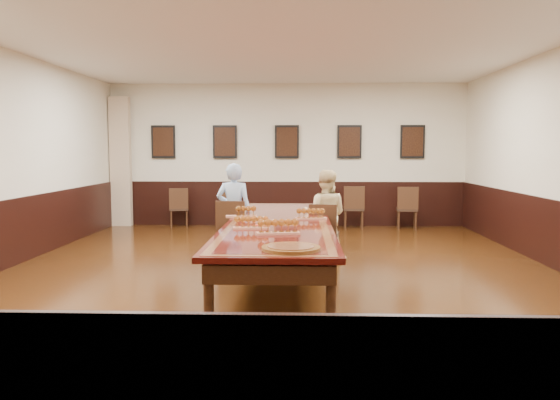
{
  "coord_description": "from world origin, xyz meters",
  "views": [
    {
      "loc": [
        0.27,
        -7.36,
        1.74
      ],
      "look_at": [
        0.0,
        0.5,
        1.0
      ],
      "focal_mm": 35.0,
      "sensor_mm": 36.0,
      "label": 1
    }
  ],
  "objects_px": {
    "spare_chair_a": "(179,207)",
    "spare_chair_d": "(407,208)",
    "chair_man": "(233,230)",
    "carved_platter": "(291,248)",
    "person_woman": "(325,215)",
    "chair_woman": "(324,232)",
    "spare_chair_c": "(354,207)",
    "spare_chair_b": "(231,207)",
    "conference_table": "(279,232)",
    "person_man": "(234,211)"
  },
  "relations": [
    {
      "from": "chair_man",
      "to": "spare_chair_b",
      "type": "xyz_separation_m",
      "value": [
        -0.46,
        3.51,
        -0.01
      ]
    },
    {
      "from": "spare_chair_b",
      "to": "spare_chair_a",
      "type": "bearing_deg",
      "value": -11.72
    },
    {
      "from": "chair_woman",
      "to": "carved_platter",
      "type": "height_order",
      "value": "chair_woman"
    },
    {
      "from": "chair_man",
      "to": "carved_platter",
      "type": "height_order",
      "value": "chair_man"
    },
    {
      "from": "chair_man",
      "to": "spare_chair_d",
      "type": "bearing_deg",
      "value": -130.17
    },
    {
      "from": "spare_chair_c",
      "to": "chair_woman",
      "type": "bearing_deg",
      "value": 79.98
    },
    {
      "from": "chair_woman",
      "to": "person_man",
      "type": "distance_m",
      "value": 1.45
    },
    {
      "from": "person_man",
      "to": "carved_platter",
      "type": "relative_size",
      "value": 2.58
    },
    {
      "from": "spare_chair_b",
      "to": "spare_chair_c",
      "type": "height_order",
      "value": "spare_chair_c"
    },
    {
      "from": "spare_chair_b",
      "to": "conference_table",
      "type": "height_order",
      "value": "spare_chair_b"
    },
    {
      "from": "spare_chair_d",
      "to": "carved_platter",
      "type": "distance_m",
      "value": 7.02
    },
    {
      "from": "chair_woman",
      "to": "carved_platter",
      "type": "xyz_separation_m",
      "value": [
        -0.47,
        -3.11,
        0.32
      ]
    },
    {
      "from": "conference_table",
      "to": "chair_woman",
      "type": "bearing_deg",
      "value": 56.18
    },
    {
      "from": "spare_chair_c",
      "to": "spare_chair_b",
      "type": "bearing_deg",
      "value": 2.37
    },
    {
      "from": "spare_chair_c",
      "to": "conference_table",
      "type": "relative_size",
      "value": 0.19
    },
    {
      "from": "chair_woman",
      "to": "spare_chair_a",
      "type": "relative_size",
      "value": 1.03
    },
    {
      "from": "spare_chair_a",
      "to": "spare_chair_b",
      "type": "xyz_separation_m",
      "value": [
        1.19,
        -0.1,
        0.02
      ]
    },
    {
      "from": "person_man",
      "to": "carved_platter",
      "type": "height_order",
      "value": "person_man"
    },
    {
      "from": "person_woman",
      "to": "carved_platter",
      "type": "xyz_separation_m",
      "value": [
        -0.49,
        -3.2,
        0.06
      ]
    },
    {
      "from": "spare_chair_c",
      "to": "person_woman",
      "type": "distance_m",
      "value": 3.5
    },
    {
      "from": "spare_chair_a",
      "to": "person_man",
      "type": "xyz_separation_m",
      "value": [
        1.66,
        -3.51,
        0.32
      ]
    },
    {
      "from": "spare_chair_d",
      "to": "carved_platter",
      "type": "relative_size",
      "value": 1.58
    },
    {
      "from": "person_man",
      "to": "conference_table",
      "type": "bearing_deg",
      "value": 127.86
    },
    {
      "from": "spare_chair_d",
      "to": "person_woman",
      "type": "height_order",
      "value": "person_woman"
    },
    {
      "from": "chair_man",
      "to": "spare_chair_d",
      "type": "height_order",
      "value": "chair_man"
    },
    {
      "from": "spare_chair_a",
      "to": "person_man",
      "type": "relative_size",
      "value": 0.58
    },
    {
      "from": "person_woman",
      "to": "conference_table",
      "type": "relative_size",
      "value": 0.28
    },
    {
      "from": "spare_chair_b",
      "to": "chair_man",
      "type": "bearing_deg",
      "value": 90.74
    },
    {
      "from": "chair_woman",
      "to": "person_woman",
      "type": "distance_m",
      "value": 0.27
    },
    {
      "from": "spare_chair_a",
      "to": "spare_chair_b",
      "type": "distance_m",
      "value": 1.2
    },
    {
      "from": "spare_chair_d",
      "to": "conference_table",
      "type": "xyz_separation_m",
      "value": [
        -2.62,
        -4.48,
        0.14
      ]
    },
    {
      "from": "spare_chair_b",
      "to": "spare_chair_c",
      "type": "relative_size",
      "value": 0.98
    },
    {
      "from": "chair_man",
      "to": "spare_chair_c",
      "type": "xyz_separation_m",
      "value": [
        2.22,
        3.48,
        -0.01
      ]
    },
    {
      "from": "spare_chair_c",
      "to": "carved_platter",
      "type": "xyz_separation_m",
      "value": [
        -1.27,
        -6.61,
        0.3
      ]
    },
    {
      "from": "conference_table",
      "to": "chair_man",
      "type": "bearing_deg",
      "value": 126.61
    },
    {
      "from": "chair_man",
      "to": "spare_chair_a",
      "type": "height_order",
      "value": "chair_man"
    },
    {
      "from": "person_woman",
      "to": "carved_platter",
      "type": "relative_size",
      "value": 2.4
    },
    {
      "from": "chair_man",
      "to": "spare_chair_a",
      "type": "distance_m",
      "value": 3.97
    },
    {
      "from": "spare_chair_b",
      "to": "person_woman",
      "type": "bearing_deg",
      "value": 112.22
    },
    {
      "from": "chair_woman",
      "to": "spare_chair_d",
      "type": "xyz_separation_m",
      "value": [
        1.95,
        3.48,
        0.01
      ]
    },
    {
      "from": "spare_chair_b",
      "to": "spare_chair_d",
      "type": "height_order",
      "value": "spare_chair_d"
    },
    {
      "from": "spare_chair_c",
      "to": "chair_man",
      "type": "bearing_deg",
      "value": 60.33
    },
    {
      "from": "spare_chair_d",
      "to": "person_woman",
      "type": "relative_size",
      "value": 0.66
    },
    {
      "from": "person_woman",
      "to": "chair_man",
      "type": "bearing_deg",
      "value": 13.16
    },
    {
      "from": "person_woman",
      "to": "spare_chair_c",
      "type": "bearing_deg",
      "value": -92.84
    },
    {
      "from": "carved_platter",
      "to": "spare_chair_b",
      "type": "bearing_deg",
      "value": 102.02
    },
    {
      "from": "spare_chair_a",
      "to": "spare_chair_d",
      "type": "bearing_deg",
      "value": 164.63
    },
    {
      "from": "chair_man",
      "to": "chair_woman",
      "type": "bearing_deg",
      "value": -176.66
    },
    {
      "from": "chair_man",
      "to": "spare_chair_c",
      "type": "height_order",
      "value": "chair_man"
    },
    {
      "from": "spare_chair_d",
      "to": "conference_table",
      "type": "distance_m",
      "value": 5.19
    }
  ]
}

